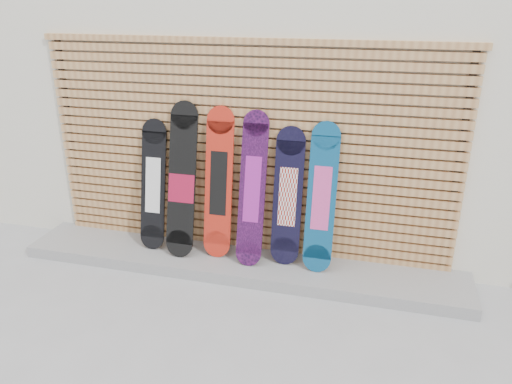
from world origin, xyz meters
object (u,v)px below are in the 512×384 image
at_px(snowboard_1, 182,182).
at_px(snowboard_2, 219,183).
at_px(snowboard_3, 252,189).
at_px(snowboard_5, 321,198).
at_px(snowboard_4, 288,197).
at_px(snowboard_0, 153,185).

bearing_deg(snowboard_1, snowboard_2, 8.28).
bearing_deg(snowboard_1, snowboard_3, 0.64).
xyz_separation_m(snowboard_3, snowboard_5, (0.68, 0.03, -0.04)).
height_order(snowboard_1, snowboard_2, snowboard_1).
relative_size(snowboard_2, snowboard_4, 1.11).
bearing_deg(snowboard_4, snowboard_1, -176.37).
xyz_separation_m(snowboard_0, snowboard_2, (0.72, 0.01, 0.09)).
bearing_deg(snowboard_4, snowboard_5, -5.51).
bearing_deg(snowboard_3, snowboard_4, 9.96).
distance_m(snowboard_0, snowboard_5, 1.77).
distance_m(snowboard_1, snowboard_3, 0.74).
xyz_separation_m(snowboard_0, snowboard_3, (1.09, -0.04, 0.08)).
relative_size(snowboard_1, snowboard_3, 1.03).
distance_m(snowboard_1, snowboard_5, 1.42).
height_order(snowboard_3, snowboard_4, snowboard_3).
bearing_deg(snowboard_5, snowboard_4, 174.49).
relative_size(snowboard_2, snowboard_3, 1.01).
bearing_deg(snowboard_1, snowboard_5, 1.47).
height_order(snowboard_3, snowboard_5, snowboard_3).
height_order(snowboard_0, snowboard_2, snowboard_2).
distance_m(snowboard_1, snowboard_2, 0.38).
xyz_separation_m(snowboard_3, snowboard_4, (0.35, 0.06, -0.07)).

